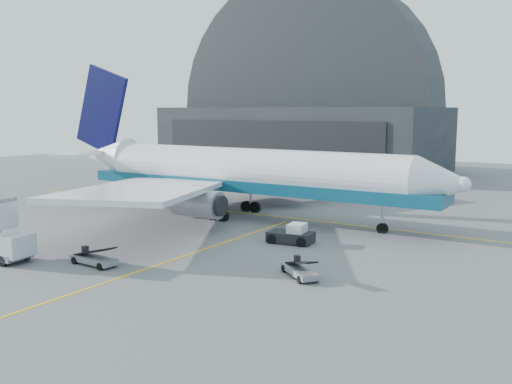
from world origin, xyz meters
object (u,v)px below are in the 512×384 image
Objects in this scene: airliner at (235,172)px; belt_loader_a at (94,258)px; belt_loader_b at (300,270)px; pushback_tug at (292,235)px.

airliner is 11.40× the size of belt_loader_a.
belt_loader_b is (14.49, 5.54, -0.02)m from belt_loader_a.
pushback_tug is (11.50, -8.03, -4.17)m from airliner.
belt_loader_b is at bearing -65.34° from pushback_tug.
belt_loader_b is at bearing 24.34° from belt_loader_a.
airliner reaches higher than belt_loader_b.
airliner reaches higher than belt_loader_a.
pushback_tug is at bearing 60.59° from belt_loader_a.
airliner is 22.77m from belt_loader_a.
belt_loader_a is 1.12× the size of belt_loader_b.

